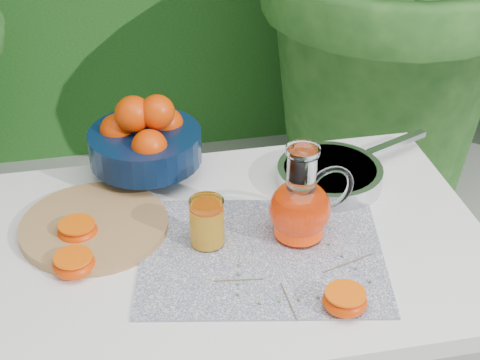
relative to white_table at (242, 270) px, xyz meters
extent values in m
cube|color=white|center=(0.00, 0.00, 0.06)|extent=(1.00, 0.70, 0.04)
cylinder|color=white|center=(-0.45, 0.30, -0.31)|extent=(0.04, 0.04, 0.71)
cylinder|color=white|center=(0.45, 0.30, -0.31)|extent=(0.04, 0.04, 0.71)
cube|color=#0C1247|center=(0.03, -0.06, 0.08)|extent=(0.54, 0.45, 0.00)
cylinder|color=olive|center=(-0.29, 0.09, 0.09)|extent=(0.40, 0.40, 0.02)
cylinder|color=black|center=(-0.17, 0.28, 0.10)|extent=(0.10, 0.10, 0.04)
cylinder|color=black|center=(-0.17, 0.28, 0.16)|extent=(0.28, 0.28, 0.07)
sphere|color=red|center=(-0.22, 0.31, 0.19)|extent=(0.09, 0.09, 0.08)
sphere|color=red|center=(-0.11, 0.32, 0.19)|extent=(0.09, 0.09, 0.08)
sphere|color=red|center=(-0.16, 0.22, 0.19)|extent=(0.09, 0.09, 0.08)
sphere|color=red|center=(-0.17, 0.35, 0.19)|extent=(0.09, 0.09, 0.08)
sphere|color=red|center=(-0.19, 0.29, 0.24)|extent=(0.09, 0.09, 0.08)
sphere|color=red|center=(-0.13, 0.27, 0.24)|extent=(0.08, 0.08, 0.08)
cylinder|color=white|center=(0.11, -0.01, 0.09)|extent=(0.11, 0.11, 0.01)
ellipsoid|color=white|center=(0.11, -0.01, 0.15)|extent=(0.14, 0.14, 0.12)
cylinder|color=white|center=(0.11, -0.01, 0.24)|extent=(0.06, 0.06, 0.08)
cylinder|color=white|center=(0.11, -0.01, 0.28)|extent=(0.07, 0.07, 0.01)
torus|color=white|center=(0.18, -0.01, 0.19)|extent=(0.10, 0.02, 0.10)
cylinder|color=#F83605|center=(0.11, -0.01, 0.14)|extent=(0.11, 0.11, 0.09)
cylinder|color=white|center=(-0.07, 0.00, 0.14)|extent=(0.08, 0.08, 0.10)
cylinder|color=orange|center=(-0.07, 0.00, 0.13)|extent=(0.07, 0.07, 0.08)
cylinder|color=orange|center=(-0.07, 0.00, 0.17)|extent=(0.06, 0.06, 0.00)
cylinder|color=#BCBCC1|center=(0.23, 0.16, 0.10)|extent=(0.31, 0.31, 0.04)
cylinder|color=silver|center=(0.23, 0.16, 0.12)|extent=(0.27, 0.27, 0.01)
cube|color=#BCBCC1|center=(0.42, 0.24, 0.12)|extent=(0.17, 0.09, 0.01)
ellipsoid|color=red|center=(-0.33, -0.04, 0.10)|extent=(0.10, 0.10, 0.04)
cylinder|color=orange|center=(-0.33, -0.04, 0.12)|extent=(0.09, 0.09, 0.00)
ellipsoid|color=red|center=(-0.33, 0.06, 0.10)|extent=(0.10, 0.10, 0.04)
cylinder|color=orange|center=(-0.33, 0.06, 0.12)|extent=(0.09, 0.09, 0.00)
ellipsoid|color=red|center=(0.14, -0.24, 0.10)|extent=(0.10, 0.10, 0.04)
cylinder|color=orange|center=(0.14, -0.24, 0.12)|extent=(0.09, 0.09, 0.00)
cylinder|color=brown|center=(0.05, -0.20, 0.09)|extent=(0.01, 0.10, 0.00)
sphere|color=#52743C|center=(-0.01, -0.20, 0.09)|extent=(0.01, 0.01, 0.01)
sphere|color=#52743C|center=(0.03, -0.20, 0.09)|extent=(0.01, 0.01, 0.01)
sphere|color=#52743C|center=(0.06, -0.20, 0.09)|extent=(0.01, 0.01, 0.01)
sphere|color=#52743C|center=(0.10, -0.21, 0.09)|extent=(0.01, 0.01, 0.01)
cylinder|color=brown|center=(0.19, -0.12, 0.09)|extent=(0.12, 0.04, 0.00)
sphere|color=#52743C|center=(0.17, -0.06, 0.09)|extent=(0.01, 0.01, 0.01)
sphere|color=#52743C|center=(0.18, -0.10, 0.09)|extent=(0.01, 0.01, 0.01)
sphere|color=#52743C|center=(0.19, -0.14, 0.09)|extent=(0.01, 0.01, 0.01)
sphere|color=#52743C|center=(0.21, -0.18, 0.09)|extent=(0.01, 0.01, 0.01)
cylinder|color=brown|center=(-0.03, -0.13, 0.09)|extent=(0.09, 0.01, 0.00)
sphere|color=#52743C|center=(-0.04, -0.17, 0.09)|extent=(0.01, 0.01, 0.01)
sphere|color=#52743C|center=(-0.04, -0.14, 0.09)|extent=(0.01, 0.01, 0.01)
sphere|color=#52743C|center=(-0.03, -0.12, 0.09)|extent=(0.01, 0.01, 0.01)
sphere|color=#52743C|center=(-0.02, -0.09, 0.09)|extent=(0.01, 0.01, 0.01)
camera|label=1|loc=(-0.24, -1.16, 1.00)|focal=55.00mm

